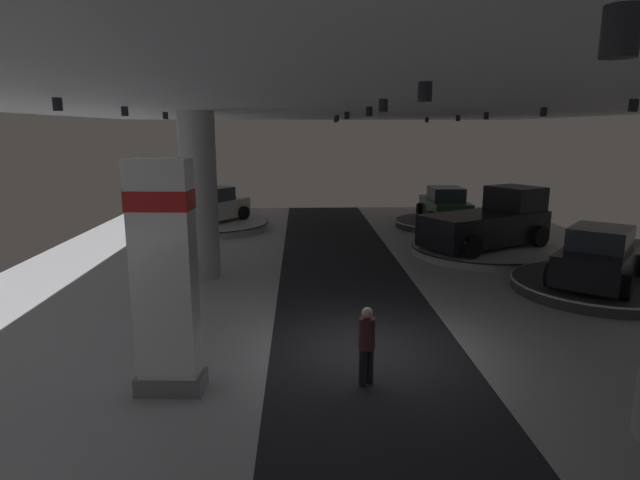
# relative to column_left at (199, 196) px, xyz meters

# --- Properties ---
(ground) EXTENTS (24.00, 44.00, 0.06)m
(ground) POSITION_rel_column_left_xyz_m (4.83, -6.24, -2.77)
(ground) COLOR #B2B2B7
(ceiling_with_spotlights) EXTENTS (24.00, 44.00, 0.39)m
(ceiling_with_spotlights) POSITION_rel_column_left_xyz_m (4.83, -6.24, 2.80)
(ceiling_with_spotlights) COLOR silver
(column_left) EXTENTS (1.20, 1.20, 5.50)m
(column_left) POSITION_rel_column_left_xyz_m (0.00, 0.00, 0.00)
(column_left) COLOR #ADADB2
(column_left) RESTS_ON ground
(brand_sign_pylon) EXTENTS (1.31, 0.74, 4.41)m
(brand_sign_pylon) POSITION_rel_column_left_xyz_m (0.85, -7.99, -0.47)
(brand_sign_pylon) COLOR slate
(brand_sign_pylon) RESTS_ON ground
(display_platform_far_right) EXTENTS (5.68, 5.68, 0.33)m
(display_platform_far_right) POSITION_rel_column_left_xyz_m (10.64, 2.75, -2.56)
(display_platform_far_right) COLOR #B7B7BC
(display_platform_far_right) RESTS_ON ground
(pickup_truck_far_right) EXTENTS (5.67, 4.46, 2.30)m
(pickup_truck_far_right) POSITION_rel_column_left_xyz_m (10.92, 2.90, -1.48)
(pickup_truck_far_right) COLOR black
(pickup_truck_far_right) RESTS_ON display_platform_far_right
(display_platform_mid_right) EXTENTS (5.00, 5.00, 0.36)m
(display_platform_mid_right) POSITION_rel_column_left_xyz_m (12.40, -2.28, -2.55)
(display_platform_mid_right) COLOR #333338
(display_platform_mid_right) RESTS_ON ground
(display_car_mid_right) EXTENTS (4.10, 4.36, 1.71)m
(display_car_mid_right) POSITION_rel_column_left_xyz_m (12.38, -2.30, -1.63)
(display_car_mid_right) COLOR black
(display_car_mid_right) RESTS_ON display_platform_mid_right
(display_platform_deep_left) EXTENTS (5.80, 5.80, 0.37)m
(display_platform_deep_left) POSITION_rel_column_left_xyz_m (-1.18, 8.62, -2.54)
(display_platform_deep_left) COLOR #B7B7BC
(display_platform_deep_left) RESTS_ON ground
(display_car_deep_left) EXTENTS (3.83, 4.49, 1.71)m
(display_car_deep_left) POSITION_rel_column_left_xyz_m (-1.17, 8.64, -1.61)
(display_car_deep_left) COLOR silver
(display_car_deep_left) RESTS_ON display_platform_deep_left
(display_platform_deep_right) EXTENTS (5.00, 5.00, 0.36)m
(display_platform_deep_right) POSITION_rel_column_left_xyz_m (10.71, 8.77, -2.55)
(display_platform_deep_right) COLOR #333338
(display_platform_deep_right) RESTS_ON ground
(display_car_deep_right) EXTENTS (2.32, 4.29, 1.71)m
(display_car_deep_right) POSITION_rel_column_left_xyz_m (10.71, 8.74, -1.63)
(display_car_deep_right) COLOR #2D5638
(display_car_deep_right) RESTS_ON display_platform_deep_right
(visitor_walking_near) EXTENTS (0.32, 0.32, 1.59)m
(visitor_walking_near) POSITION_rel_column_left_xyz_m (4.60, -7.88, -1.84)
(visitor_walking_near) COLOR black
(visitor_walking_near) RESTS_ON ground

